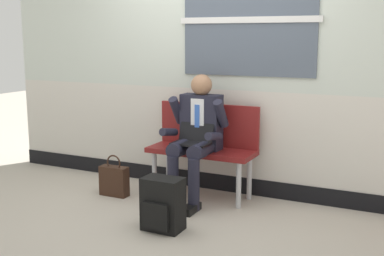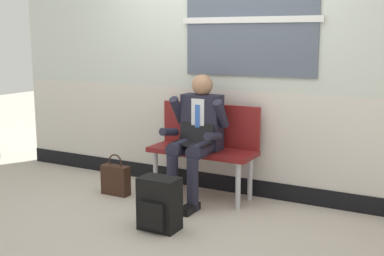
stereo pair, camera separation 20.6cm
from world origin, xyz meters
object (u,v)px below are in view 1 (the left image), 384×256
at_px(bench_with_person, 204,143).
at_px(backpack, 163,205).
at_px(handbag, 114,180).
at_px(person_seated, 196,134).

bearing_deg(bench_with_person, backpack, -85.29).
bearing_deg(handbag, backpack, -33.10).
xyz_separation_m(backpack, handbag, (-0.91, 0.59, -0.06)).
height_order(bench_with_person, person_seated, person_seated).
bearing_deg(handbag, person_seated, 15.57).
relative_size(person_seated, backpack, 2.76).
distance_m(bench_with_person, handbag, 1.01).
bearing_deg(backpack, person_seated, 95.85).
height_order(person_seated, handbag, person_seated).
distance_m(bench_with_person, backpack, 1.08).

